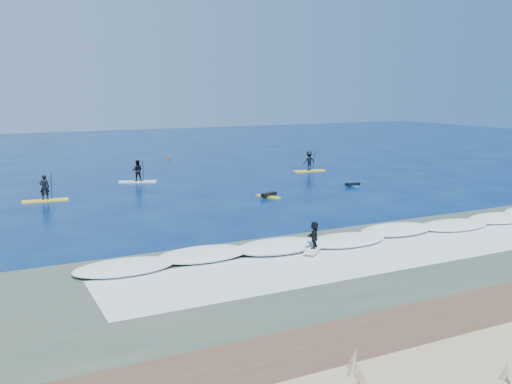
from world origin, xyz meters
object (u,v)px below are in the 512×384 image
prone_paddler_near (268,195)px  wave_surfer (314,237)px  prone_paddler_far (352,185)px  sup_paddler_center (137,173)px  sup_paddler_left (45,192)px  marker_buoy (169,158)px  sup_paddler_right (309,162)px

prone_paddler_near → wave_surfer: (-4.95, -14.41, 0.69)m
prone_paddler_near → prone_paddler_far: prone_paddler_near is taller
sup_paddler_center → wave_surfer: 26.12m
sup_paddler_center → sup_paddler_left: bearing=-126.5°
sup_paddler_left → prone_paddler_far: size_ratio=1.78×
sup_paddler_left → wave_surfer: 23.14m
sup_paddler_left → prone_paddler_near: size_ratio=1.53×
sup_paddler_left → prone_paddler_near: 16.82m
wave_surfer → marker_buoy: bearing=40.4°
marker_buoy → prone_paddler_far: bearing=-71.1°
wave_surfer → prone_paddler_near: bearing=29.0°
sup_paddler_center → wave_surfer: sup_paddler_center is taller
sup_paddler_right → prone_paddler_near: 14.67m
marker_buoy → prone_paddler_near: bearing=-90.8°
sup_paddler_left → sup_paddler_center: bearing=38.2°
sup_paddler_right → prone_paddler_near: sup_paddler_right is taller
sup_paddler_center → sup_paddler_right: sup_paddler_right is taller
marker_buoy → wave_surfer: bearing=-97.5°
marker_buoy → sup_paddler_center: bearing=-118.1°
sup_paddler_left → marker_buoy: bearing=55.9°
wave_surfer → sup_paddler_left: bearing=75.5°
sup_paddler_center → marker_buoy: 15.88m
sup_paddler_right → marker_buoy: sup_paddler_right is taller
sup_paddler_left → prone_paddler_far: bearing=-6.4°
prone_paddler_far → marker_buoy: size_ratio=3.00×
wave_surfer → sup_paddler_center: bearing=52.8°
prone_paddler_far → marker_buoy: bearing=21.1°
prone_paddler_far → wave_surfer: 20.68m
prone_paddler_far → marker_buoy: (-8.42, 24.55, 0.14)m
prone_paddler_near → marker_buoy: bearing=-22.7°
sup_paddler_left → sup_paddler_center: 10.16m
sup_paddler_right → marker_buoy: (-9.90, 15.14, -0.65)m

